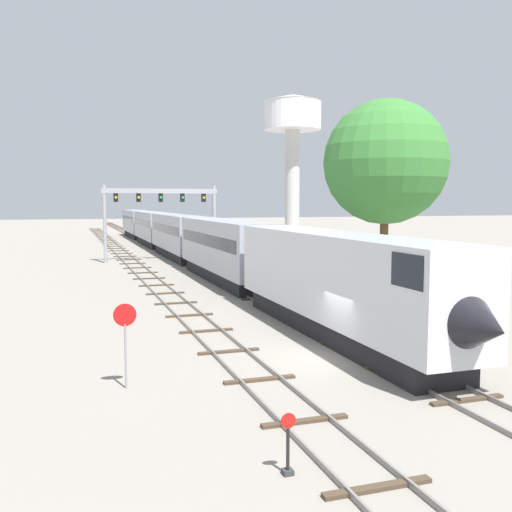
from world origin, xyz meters
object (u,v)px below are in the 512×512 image
object	(u,v)px
signal_gantry	(161,205)
trackside_tree_left	(386,162)
switch_stand	(288,453)
passenger_train	(177,234)
water_tower	(293,124)
stop_sign	(125,334)

from	to	relation	value
signal_gantry	trackside_tree_left	bearing A→B (deg)	-68.25
switch_stand	trackside_tree_left	world-z (taller)	trackside_tree_left
passenger_train	trackside_tree_left	bearing A→B (deg)	-74.28
switch_stand	trackside_tree_left	bearing A→B (deg)	54.72
water_tower	stop_sign	xyz separation A→B (m)	(-36.97, -77.11, -18.10)
signal_gantry	stop_sign	distance (m)	42.28
switch_stand	signal_gantry	bearing A→B (deg)	84.32
stop_sign	water_tower	bearing A→B (deg)	64.39
water_tower	switch_stand	distance (m)	93.15
water_tower	passenger_train	bearing A→B (deg)	-129.65
signal_gantry	trackside_tree_left	xyz separation A→B (m)	(10.69, -26.79, 2.96)
passenger_train	signal_gantry	world-z (taller)	signal_gantry
water_tower	stop_sign	distance (m)	87.40
signal_gantry	trackside_tree_left	distance (m)	29.00
water_tower	trackside_tree_left	size ratio (longest dim) A/B	1.94
passenger_train	signal_gantry	xyz separation A→B (m)	(-2.25, -3.19, 3.26)
passenger_train	stop_sign	size ratio (longest dim) A/B	34.45
passenger_train	stop_sign	world-z (taller)	passenger_train
switch_stand	stop_sign	world-z (taller)	stop_sign
water_tower	stop_sign	world-z (taller)	water_tower
stop_sign	trackside_tree_left	size ratio (longest dim) A/B	0.22
passenger_train	stop_sign	distance (m)	45.68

